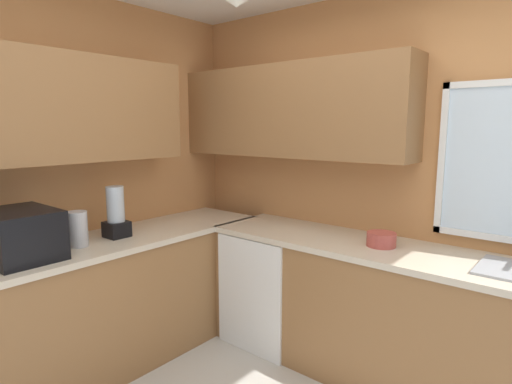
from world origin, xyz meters
name	(u,v)px	position (x,y,z in m)	size (l,w,h in m)	color
room_shell	(207,102)	(-0.74, 0.54, 1.83)	(3.70, 3.40, 2.67)	#C6844C
counter_run_left	(72,315)	(-1.48, 0.00, 0.46)	(0.65, 3.01, 0.92)	olive
counter_run_back	(402,319)	(0.21, 1.33, 0.46)	(2.79, 0.65, 0.92)	olive
dishwasher	(272,285)	(-0.82, 1.30, 0.44)	(0.60, 0.60, 0.87)	white
microwave	(20,235)	(-1.48, -0.27, 1.06)	(0.48, 0.36, 0.29)	black
kettle	(78,229)	(-1.46, 0.07, 1.03)	(0.12, 0.12, 0.23)	#B7B7BC
bowl	(381,239)	(0.04, 1.33, 0.96)	(0.19, 0.19, 0.09)	#B74C42
blender_appliance	(116,214)	(-1.48, 0.36, 1.08)	(0.15, 0.15, 0.36)	black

